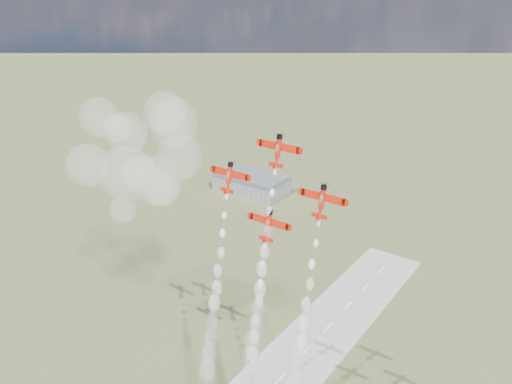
{
  "coord_description": "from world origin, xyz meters",
  "views": [
    {
      "loc": [
        87.95,
        -112.6,
        149.87
      ],
      "look_at": [
        3.47,
        8.58,
        87.9
      ],
      "focal_mm": 38.0,
      "sensor_mm": 36.0,
      "label": 1
    }
  ],
  "objects": [
    {
      "name": "plane_lead",
      "position": [
        9.47,
        10.86,
        101.55
      ],
      "size": [
        13.4,
        4.74,
        9.46
      ],
      "rotation": [
        1.36,
        0.0,
        0.0
      ],
      "color": "red",
      "rests_on": "ground"
    },
    {
      "name": "hangar",
      "position": [
        -120.0,
        180.0,
        6.5
      ],
      "size": [
        50.0,
        28.0,
        13.0
      ],
      "color": "gray",
      "rests_on": "ground"
    },
    {
      "name": "smoke_trail_left",
      "position": [
        -6.75,
        -2.54,
        38.44
      ],
      "size": [
        5.34,
        15.08,
        61.59
      ],
      "color": "white",
      "rests_on": "plane_left"
    },
    {
      "name": "plane_right",
      "position": [
        25.39,
        8.52,
        90.65
      ],
      "size": [
        13.4,
        4.74,
        9.46
      ],
      "rotation": [
        1.36,
        0.0,
        0.0
      ],
      "color": "red",
      "rests_on": "ground"
    },
    {
      "name": "drifted_smoke_cloud",
      "position": [
        -62.91,
        24.38,
        81.96
      ],
      "size": [
        65.72,
        36.41,
        51.97
      ],
      "color": "white",
      "rests_on": "ground"
    },
    {
      "name": "plane_left",
      "position": [
        -6.45,
        8.52,
        90.65
      ],
      "size": [
        13.4,
        4.74,
        9.46
      ],
      "rotation": [
        1.36,
        0.0,
        0.0
      ],
      "color": "red",
      "rests_on": "ground"
    },
    {
      "name": "smoke_trail_lead",
      "position": [
        9.39,
        -0.12,
        49.2
      ],
      "size": [
        5.38,
        15.11,
        61.06
      ],
      "color": "white",
      "rests_on": "plane_lead"
    },
    {
      "name": "plane_slot",
      "position": [
        9.47,
        6.18,
        79.76
      ],
      "size": [
        13.4,
        4.74,
        9.46
      ],
      "rotation": [
        1.36,
        0.0,
        0.0
      ],
      "color": "red",
      "rests_on": "ground"
    },
    {
      "name": "smoke_trail_right",
      "position": [
        25.12,
        -2.81,
        38.27
      ],
      "size": [
        5.21,
        15.45,
        60.72
      ],
      "color": "white",
      "rests_on": "plane_right"
    }
  ]
}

